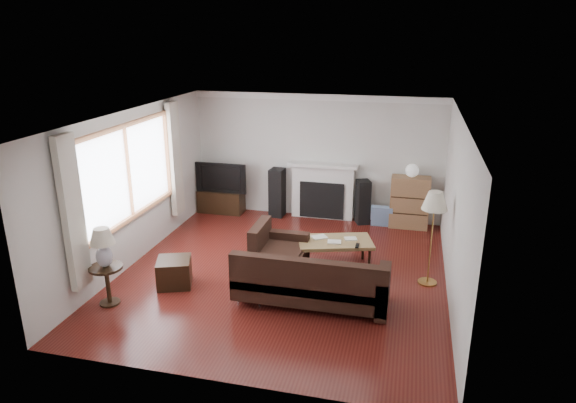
% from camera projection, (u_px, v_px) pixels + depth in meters
% --- Properties ---
extents(room, '(5.10, 5.60, 2.54)m').
position_uv_depth(room, '(283.00, 198.00, 7.77)').
color(room, '#541812').
rests_on(room, ground).
extents(window, '(0.12, 2.74, 1.54)m').
position_uv_depth(window, '(129.00, 172.00, 8.04)').
color(window, '#915835').
rests_on(window, room).
extents(curtain_near, '(0.10, 0.35, 2.10)m').
position_uv_depth(curtain_near, '(72.00, 214.00, 6.68)').
color(curtain_near, beige).
rests_on(curtain_near, room).
extents(curtain_far, '(0.10, 0.35, 2.10)m').
position_uv_depth(curtain_far, '(175.00, 159.00, 9.48)').
color(curtain_far, beige).
rests_on(curtain_far, room).
extents(fireplace, '(1.40, 0.26, 1.15)m').
position_uv_depth(fireplace, '(323.00, 191.00, 10.38)').
color(fireplace, white).
rests_on(fireplace, room).
extents(tv_stand, '(0.94, 0.42, 0.47)m').
position_uv_depth(tv_stand, '(221.00, 201.00, 10.84)').
color(tv_stand, black).
rests_on(tv_stand, ground).
extents(television, '(1.08, 0.14, 0.62)m').
position_uv_depth(television, '(223.00, 176.00, 10.66)').
color(television, black).
rests_on(television, tv_stand).
extents(speaker_left, '(0.30, 0.35, 1.00)m').
position_uv_depth(speaker_left, '(277.00, 193.00, 10.53)').
color(speaker_left, black).
rests_on(speaker_left, ground).
extents(speaker_right, '(0.34, 0.36, 0.88)m').
position_uv_depth(speaker_right, '(363.00, 202.00, 10.14)').
color(speaker_right, black).
rests_on(speaker_right, ground).
extents(bookshelf, '(0.74, 0.35, 1.01)m').
position_uv_depth(bookshelf, '(410.00, 202.00, 9.91)').
color(bookshelf, '#88613F').
rests_on(bookshelf, ground).
extents(globe_lamp, '(0.25, 0.25, 0.25)m').
position_uv_depth(globe_lamp, '(412.00, 171.00, 9.71)').
color(globe_lamp, white).
rests_on(globe_lamp, bookshelf).
extents(sectional_sofa, '(2.32, 1.70, 0.75)m').
position_uv_depth(sectional_sofa, '(312.00, 279.00, 7.16)').
color(sectional_sofa, black).
rests_on(sectional_sofa, ground).
extents(coffee_table, '(1.32, 0.96, 0.46)m').
position_uv_depth(coffee_table, '(335.00, 253.00, 8.32)').
color(coffee_table, olive).
rests_on(coffee_table, ground).
extents(footstool, '(0.63, 0.63, 0.41)m').
position_uv_depth(footstool, '(174.00, 272.00, 7.72)').
color(footstool, black).
rests_on(footstool, ground).
extents(floor_lamp, '(0.47, 0.47, 1.46)m').
position_uv_depth(floor_lamp, '(431.00, 239.00, 7.60)').
color(floor_lamp, '#AB7D3B').
rests_on(floor_lamp, ground).
extents(side_table, '(0.46, 0.46, 0.57)m').
position_uv_depth(side_table, '(108.00, 285.00, 7.16)').
color(side_table, black).
rests_on(side_table, ground).
extents(table_lamp, '(0.34, 0.34, 0.56)m').
position_uv_depth(table_lamp, '(103.00, 248.00, 6.98)').
color(table_lamp, silver).
rests_on(table_lamp, side_table).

